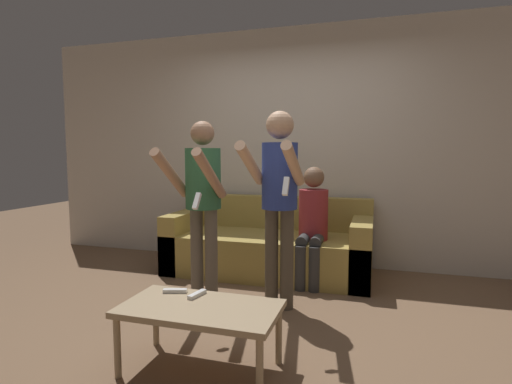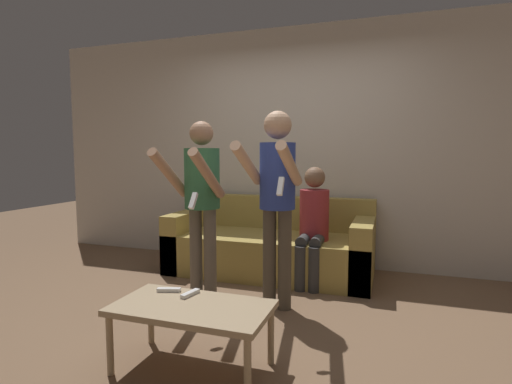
% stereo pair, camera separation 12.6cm
% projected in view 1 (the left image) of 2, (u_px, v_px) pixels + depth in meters
% --- Properties ---
extents(ground_plane, '(14.00, 14.00, 0.00)m').
position_uv_depth(ground_plane, '(250.00, 319.00, 3.09)').
color(ground_plane, brown).
extents(wall_back, '(6.40, 0.06, 2.70)m').
position_uv_depth(wall_back, '(295.00, 147.00, 4.60)').
color(wall_back, beige).
rests_on(wall_back, ground_plane).
extents(couch, '(2.13, 0.91, 0.79)m').
position_uv_depth(couch, '(269.00, 247.00, 4.30)').
color(couch, '#AD9347').
rests_on(couch, ground_plane).
extents(person_standing_left, '(0.42, 0.69, 1.55)m').
position_uv_depth(person_standing_left, '(202.00, 192.00, 3.40)').
color(person_standing_left, '#6B6051').
rests_on(person_standing_left, ground_plane).
extents(person_standing_right, '(0.41, 0.69, 1.62)m').
position_uv_depth(person_standing_right, '(279.00, 189.00, 3.20)').
color(person_standing_right, brown).
rests_on(person_standing_right, ground_plane).
extents(person_seated, '(0.29, 0.52, 1.15)m').
position_uv_depth(person_seated, '(312.00, 220.00, 3.91)').
color(person_seated, '#383838').
rests_on(person_seated, ground_plane).
extents(coffee_table, '(0.93, 0.49, 0.40)m').
position_uv_depth(coffee_table, '(200.00, 313.00, 2.33)').
color(coffee_table, tan).
rests_on(coffee_table, ground_plane).
extents(remote_near, '(0.07, 0.15, 0.02)m').
position_uv_depth(remote_near, '(197.00, 294.00, 2.48)').
color(remote_near, white).
rests_on(remote_near, coffee_table).
extents(remote_far, '(0.15, 0.08, 0.02)m').
position_uv_depth(remote_far, '(175.00, 291.00, 2.54)').
color(remote_far, white).
rests_on(remote_far, coffee_table).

